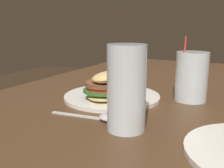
{
  "coord_description": "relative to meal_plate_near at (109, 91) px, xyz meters",
  "views": [
    {
      "loc": [
        0.72,
        0.11,
        0.95
      ],
      "look_at": [
        0.07,
        -0.21,
        0.78
      ],
      "focal_mm": 42.0,
      "sensor_mm": 36.0,
      "label": 1
    }
  ],
  "objects": [
    {
      "name": "dining_table",
      "position": [
        -0.09,
        0.21,
        -0.13
      ],
      "size": [
        1.58,
        1.15,
        0.74
      ],
      "color": "#4C331E",
      "rests_on": "ground_plane"
    },
    {
      "name": "meal_plate_near",
      "position": [
        0.0,
        0.0,
        0.0
      ],
      "size": [
        0.27,
        0.27,
        0.09
      ],
      "color": "white",
      "rests_on": "dining_table"
    },
    {
      "name": "beer_glass",
      "position": [
        0.17,
        0.13,
        0.06
      ],
      "size": [
        0.08,
        0.08,
        0.17
      ],
      "color": "silver",
      "rests_on": "dining_table"
    },
    {
      "name": "juice_glass",
      "position": [
        -0.1,
        0.2,
        0.04
      ],
      "size": [
        0.09,
        0.09,
        0.18
      ],
      "color": "silver",
      "rests_on": "dining_table"
    },
    {
      "name": "spoon",
      "position": [
        0.14,
        0.07,
        -0.02
      ],
      "size": [
        0.05,
        0.18,
        0.02
      ],
      "rotation": [
        0.0,
        0.0,
        1.68
      ],
      "color": "silver",
      "rests_on": "dining_table"
    }
  ]
}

